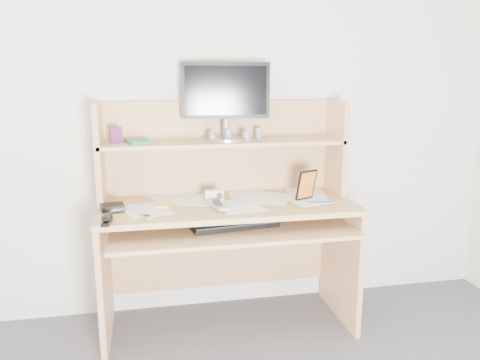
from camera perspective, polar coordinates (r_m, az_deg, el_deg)
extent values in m
cube|color=silver|center=(2.84, -2.64, 8.65)|extent=(3.60, 0.04, 2.50)
cube|color=tan|center=(2.61, -1.46, -3.15)|extent=(1.40, 0.60, 0.03)
cube|color=tan|center=(2.71, -16.14, -11.46)|extent=(0.03, 0.56, 0.72)
cube|color=tan|center=(2.92, 12.15, -9.50)|extent=(0.03, 0.56, 0.72)
cube|color=tan|center=(3.00, -2.37, -9.07)|extent=(1.34, 0.02, 0.41)
cube|color=tan|center=(2.52, -0.98, -5.94)|extent=(1.28, 0.55, 0.02)
cube|color=tan|center=(2.83, -2.50, 4.06)|extent=(1.40, 0.02, 0.55)
cube|color=tan|center=(2.67, -16.73, 3.07)|extent=(0.03, 0.30, 0.55)
cube|color=tan|center=(2.88, 11.56, 3.98)|extent=(0.03, 0.30, 0.55)
cube|color=tan|center=(2.69, -2.05, 4.60)|extent=(1.38, 0.30, 0.02)
cube|color=white|center=(2.60, -1.46, -2.77)|extent=(1.32, 0.54, 0.01)
cube|color=black|center=(2.51, -0.71, -5.48)|extent=(0.49, 0.23, 0.02)
cube|color=black|center=(2.51, -0.71, -5.13)|extent=(0.45, 0.21, 0.01)
cube|color=#9B9A96|center=(2.50, -2.78, -3.08)|extent=(0.10, 0.21, 0.02)
cube|color=#ABABAE|center=(2.35, -11.36, -4.35)|extent=(0.07, 0.08, 0.02)
cube|color=black|center=(2.32, -15.90, -4.54)|extent=(0.05, 0.13, 0.04)
cube|color=black|center=(2.54, -15.28, -3.17)|extent=(0.13, 0.11, 0.03)
cube|color=yellow|center=(2.56, -9.40, -3.13)|extent=(0.08, 0.08, 0.01)
cube|color=silver|center=(2.62, -3.20, -1.89)|extent=(0.10, 0.04, 0.06)
cube|color=black|center=(2.66, 8.10, -0.59)|extent=(0.12, 0.06, 0.17)
cylinder|color=#172AB0|center=(2.63, 9.70, -2.62)|extent=(0.15, 0.03, 0.01)
cube|color=maroon|center=(2.65, -14.84, 5.31)|extent=(0.07, 0.04, 0.09)
cube|color=#30784E|center=(2.63, -12.28, 4.59)|extent=(0.16, 0.19, 0.02)
cylinder|color=black|center=(2.64, -3.39, 5.29)|extent=(0.05, 0.05, 0.05)
cylinder|color=silver|center=(2.75, 2.28, 5.70)|extent=(0.05, 0.05, 0.07)
cylinder|color=black|center=(2.66, 0.79, 5.35)|extent=(0.05, 0.05, 0.05)
cylinder|color=white|center=(2.67, -1.44, 5.53)|extent=(0.05, 0.05, 0.07)
cylinder|color=#A0A1A5|center=(2.70, -1.62, 5.05)|extent=(0.25, 0.25, 0.02)
cylinder|color=#A0A1A5|center=(2.71, -1.66, 6.36)|extent=(0.04, 0.04, 0.11)
cube|color=black|center=(2.71, -1.77, 10.85)|extent=(0.51, 0.06, 0.32)
cube|color=black|center=(2.70, -1.70, 10.84)|extent=(0.46, 0.03, 0.27)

